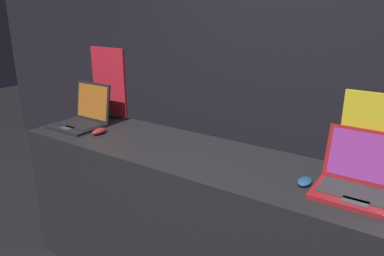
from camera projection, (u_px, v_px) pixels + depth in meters
name	position (u px, v px, depth m)	size (l,w,h in m)	color
wall_back	(283.00, 52.00, 3.14)	(8.00, 0.05, 2.80)	black
display_counter	(191.00, 222.00, 2.35)	(2.31, 0.62, 0.96)	black
laptop_front	(84.00, 116.00, 2.66)	(0.33, 0.33, 0.29)	black
mouse_front	(99.00, 131.00, 2.50)	(0.06, 0.12, 0.04)	maroon
promo_stand_front	(109.00, 84.00, 2.82)	(0.33, 0.07, 0.53)	black
laptop_back	(363.00, 181.00, 1.70)	(0.40, 0.32, 0.27)	maroon
mouse_back	(305.00, 181.00, 1.80)	(0.07, 0.10, 0.03)	navy
promo_stand_back	(374.00, 141.00, 1.78)	(0.31, 0.07, 0.44)	black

